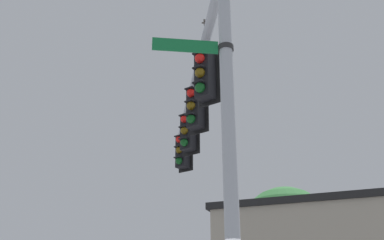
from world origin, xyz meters
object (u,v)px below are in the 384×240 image
at_px(traffic_light_mid_outer, 188,132).
at_px(traffic_light_mid_inner, 195,108).
at_px(street_name_sign, 202,47).
at_px(traffic_light_nearest_pole, 204,76).
at_px(bird_flying, 205,23).
at_px(traffic_light_arm_end, 182,151).

bearing_deg(traffic_light_mid_outer, traffic_light_mid_inner, 132.72).
height_order(traffic_light_mid_outer, street_name_sign, traffic_light_mid_outer).
height_order(traffic_light_nearest_pole, traffic_light_mid_inner, same).
bearing_deg(traffic_light_mid_outer, traffic_light_nearest_pole, 132.72).
relative_size(traffic_light_nearest_pole, traffic_light_mid_inner, 1.00).
bearing_deg(bird_flying, traffic_light_mid_outer, -21.60).
height_order(traffic_light_nearest_pole, bird_flying, bird_flying).
xyz_separation_m(traffic_light_mid_inner, street_name_sign, (-2.35, 3.08, -0.74)).
bearing_deg(traffic_light_nearest_pole, traffic_light_mid_inner, -47.28).
height_order(traffic_light_arm_end, bird_flying, bird_flying).
bearing_deg(bird_flying, traffic_light_mid_inner, 106.87).
height_order(traffic_light_mid_outer, bird_flying, bird_flying).
relative_size(traffic_light_nearest_pole, traffic_light_arm_end, 1.00).
distance_m(traffic_light_nearest_pole, street_name_sign, 2.38).
relative_size(traffic_light_mid_outer, bird_flying, 4.76).
xyz_separation_m(street_name_sign, bird_flying, (2.61, -3.95, 3.90)).
distance_m(traffic_light_nearest_pole, traffic_light_mid_inner, 1.63).
xyz_separation_m(traffic_light_arm_end, bird_flying, (-1.95, 1.53, 3.16)).
xyz_separation_m(traffic_light_nearest_pole, street_name_sign, (-1.24, 1.89, -0.74)).
height_order(traffic_light_mid_inner, traffic_light_arm_end, same).
bearing_deg(street_name_sign, traffic_light_mid_inner, -52.72).
bearing_deg(traffic_light_mid_inner, street_name_sign, 127.28).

